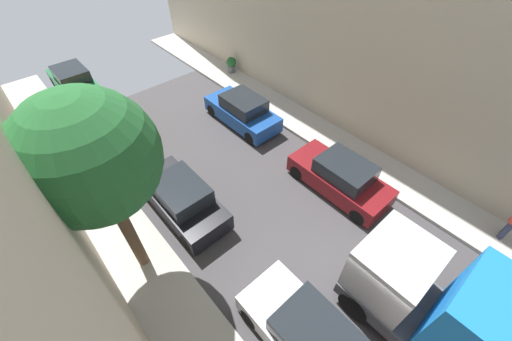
% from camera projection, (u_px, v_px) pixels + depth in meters
% --- Properties ---
extents(ground, '(32.00, 32.00, 0.00)m').
position_uv_depth(ground, '(369.00, 290.00, 9.86)').
color(ground, '#423F42').
extents(sidewalk_right, '(2.00, 44.00, 0.15)m').
position_uv_depth(sidewalk_right, '(442.00, 206.00, 12.14)').
color(sidewalk_right, '#B7B2A8').
rests_on(sidewalk_right, ground).
extents(parked_car_left_2, '(1.78, 4.20, 1.57)m').
position_uv_depth(parked_car_left_2, '(311.00, 338.00, 8.21)').
color(parked_car_left_2, silver).
rests_on(parked_car_left_2, ground).
extents(parked_car_left_3, '(1.78, 4.20, 1.57)m').
position_uv_depth(parked_car_left_3, '(182.00, 198.00, 11.60)').
color(parked_car_left_3, black).
rests_on(parked_car_left_3, ground).
extents(parked_car_left_4, '(1.78, 4.20, 1.57)m').
position_uv_depth(parked_car_left_4, '(115.00, 126.00, 14.75)').
color(parked_car_left_4, gold).
rests_on(parked_car_left_4, ground).
extents(parked_car_left_5, '(1.78, 4.20, 1.57)m').
position_uv_depth(parked_car_left_5, '(74.00, 82.00, 17.71)').
color(parked_car_left_5, '#1E6638').
rests_on(parked_car_left_5, ground).
extents(parked_car_right_2, '(1.78, 4.20, 1.57)m').
position_uv_depth(parked_car_right_2, '(340.00, 177.00, 12.38)').
color(parked_car_right_2, maroon).
rests_on(parked_car_right_2, ground).
extents(parked_car_right_3, '(1.78, 4.20, 1.57)m').
position_uv_depth(parked_car_right_3, '(242.00, 111.00, 15.62)').
color(parked_car_right_3, '#194799').
rests_on(parked_car_right_3, ground).
extents(street_tree_0, '(3.30, 3.30, 6.44)m').
position_uv_depth(street_tree_0, '(90.00, 159.00, 7.03)').
color(street_tree_0, brown).
rests_on(street_tree_0, sidewalk_left).
extents(potted_plant_1, '(0.61, 0.61, 0.95)m').
position_uv_depth(potted_plant_1, '(231.00, 64.00, 19.34)').
color(potted_plant_1, slate).
rests_on(potted_plant_1, sidewalk_right).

